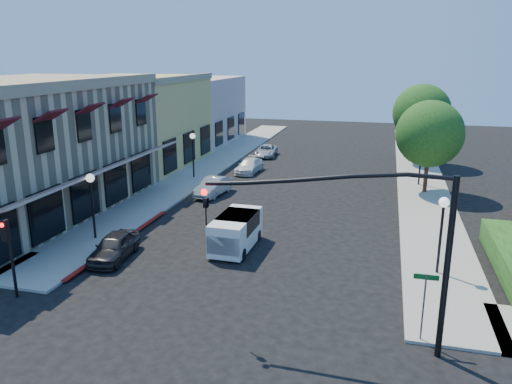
% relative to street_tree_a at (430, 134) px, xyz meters
% --- Properties ---
extents(ground, '(120.00, 120.00, 0.00)m').
position_rel_street_tree_a_xyz_m(ground, '(-8.80, -22.00, -4.19)').
color(ground, black).
rests_on(ground, ground).
extents(sidewalk_left, '(3.50, 50.00, 0.12)m').
position_rel_street_tree_a_xyz_m(sidewalk_left, '(-17.55, 5.00, -4.13)').
color(sidewalk_left, gray).
rests_on(sidewalk_left, ground).
extents(sidewalk_right, '(3.50, 50.00, 0.12)m').
position_rel_street_tree_a_xyz_m(sidewalk_right, '(-0.05, 5.00, -4.13)').
color(sidewalk_right, gray).
rests_on(sidewalk_right, ground).
extents(curb_red_strip, '(0.25, 10.00, 0.06)m').
position_rel_street_tree_a_xyz_m(curb_red_strip, '(-15.70, -14.00, -4.19)').
color(curb_red_strip, maroon).
rests_on(curb_red_strip, ground).
extents(corner_brick_building, '(11.77, 18.20, 8.10)m').
position_rel_street_tree_a_xyz_m(corner_brick_building, '(-24.25, -11.00, -0.19)').
color(corner_brick_building, tan).
rests_on(corner_brick_building, ground).
extents(yellow_stucco_building, '(10.00, 12.00, 7.60)m').
position_rel_street_tree_a_xyz_m(yellow_stucco_building, '(-24.30, 4.00, -0.39)').
color(yellow_stucco_building, '#E6C567').
rests_on(yellow_stucco_building, ground).
extents(pink_stucco_building, '(10.00, 12.00, 7.00)m').
position_rel_street_tree_a_xyz_m(pink_stucco_building, '(-24.30, 16.00, -0.69)').
color(pink_stucco_building, beige).
rests_on(pink_stucco_building, ground).
extents(hedge, '(1.40, 8.00, 1.10)m').
position_rel_street_tree_a_xyz_m(hedge, '(2.90, -13.00, -4.19)').
color(hedge, '#193F12').
rests_on(hedge, ground).
extents(street_tree_a, '(4.56, 4.56, 6.48)m').
position_rel_street_tree_a_xyz_m(street_tree_a, '(0.00, 0.00, 0.00)').
color(street_tree_a, '#392317').
rests_on(street_tree_a, ground).
extents(street_tree_b, '(4.94, 4.94, 7.02)m').
position_rel_street_tree_a_xyz_m(street_tree_b, '(0.00, 10.00, 0.35)').
color(street_tree_b, '#392317').
rests_on(street_tree_b, ground).
extents(signal_mast_arm, '(8.01, 0.39, 6.00)m').
position_rel_street_tree_a_xyz_m(signal_mast_arm, '(-2.94, -20.50, -0.11)').
color(signal_mast_arm, black).
rests_on(signal_mast_arm, ground).
extents(secondary_signal, '(0.28, 0.42, 3.32)m').
position_rel_street_tree_a_xyz_m(secondary_signal, '(-16.80, -20.59, -1.88)').
color(secondary_signal, black).
rests_on(secondary_signal, ground).
extents(street_name_sign, '(0.80, 0.06, 2.50)m').
position_rel_street_tree_a_xyz_m(street_name_sign, '(-1.30, -19.80, -2.50)').
color(street_name_sign, '#595B5E').
rests_on(street_name_sign, ground).
extents(lamppost_left_near, '(0.44, 0.44, 3.57)m').
position_rel_street_tree_a_xyz_m(lamppost_left_near, '(-17.30, -14.00, -1.46)').
color(lamppost_left_near, black).
rests_on(lamppost_left_near, ground).
extents(lamppost_left_far, '(0.44, 0.44, 3.57)m').
position_rel_street_tree_a_xyz_m(lamppost_left_far, '(-17.30, 0.00, -1.46)').
color(lamppost_left_far, black).
rests_on(lamppost_left_far, ground).
extents(lamppost_right_near, '(0.44, 0.44, 3.57)m').
position_rel_street_tree_a_xyz_m(lamppost_right_near, '(-0.30, -14.00, -1.46)').
color(lamppost_right_near, black).
rests_on(lamppost_right_near, ground).
extents(lamppost_right_far, '(0.44, 0.44, 3.57)m').
position_rel_street_tree_a_xyz_m(lamppost_right_far, '(-0.30, 2.00, -1.46)').
color(lamppost_right_far, black).
rests_on(lamppost_right_far, ground).
extents(white_van, '(1.80, 3.91, 1.72)m').
position_rel_street_tree_a_xyz_m(white_van, '(-9.80, -13.30, -3.20)').
color(white_van, white).
rests_on(white_van, ground).
extents(parked_car_a, '(1.79, 3.75, 1.24)m').
position_rel_street_tree_a_xyz_m(parked_car_a, '(-15.00, -16.00, -3.58)').
color(parked_car_a, black).
rests_on(parked_car_a, ground).
extents(parked_car_b, '(1.78, 3.88, 1.23)m').
position_rel_street_tree_a_xyz_m(parked_car_b, '(-14.18, -4.23, -3.58)').
color(parked_car_b, '#BABCC0').
rests_on(parked_car_b, ground).
extents(parked_car_c, '(1.82, 3.96, 1.12)m').
position_rel_street_tree_a_xyz_m(parked_car_c, '(-13.60, 3.00, -3.63)').
color(parked_car_c, silver).
rests_on(parked_car_c, ground).
extents(parked_car_d, '(2.08, 3.99, 1.07)m').
position_rel_street_tree_a_xyz_m(parked_car_d, '(-13.84, 10.00, -3.66)').
color(parked_car_d, '#B7BBBD').
rests_on(parked_car_d, ground).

